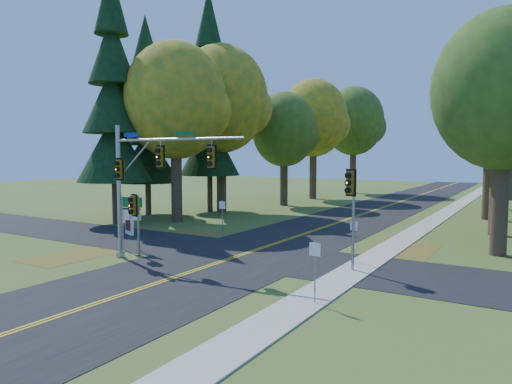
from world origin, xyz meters
The scene contains 30 objects.
ground centered at (0.00, 0.00, 0.00)m, with size 160.00×160.00×0.00m, color #3D5C20.
road_main centered at (0.00, 0.00, 0.01)m, with size 8.00×160.00×0.02m, color black.
road_cross centered at (0.00, 2.00, 0.01)m, with size 60.00×6.00×0.02m, color black.
centerline_left centered at (-0.10, 0.00, 0.03)m, with size 0.10×160.00×0.01m, color gold.
centerline_right centered at (0.10, 0.00, 0.03)m, with size 0.10×160.00×0.01m, color gold.
sidewalk_east centered at (6.20, 0.00, 0.03)m, with size 1.60×160.00×0.06m, color #9E998E.
leaf_patch_w_near centered at (-6.50, 4.00, 0.01)m, with size 4.00×6.00×0.00m, color brown.
leaf_patch_e centered at (6.80, 6.00, 0.01)m, with size 3.50×8.00×0.00m, color brown.
leaf_patch_w_far centered at (-7.50, -3.00, 0.01)m, with size 3.00×5.00×0.00m, color brown.
tree_w_a centered at (-11.13, 9.38, 9.49)m, with size 8.00×8.00×14.15m.
tree_e_a centered at (11.57, 8.77, 8.53)m, with size 7.20×7.20×12.73m.
tree_w_b centered at (-11.72, 16.29, 10.37)m, with size 8.60×8.60×15.38m.
tree_e_b centered at (10.97, 15.58, 8.90)m, with size 7.60×7.60×13.33m.
tree_w_c centered at (-9.54, 24.47, 7.94)m, with size 6.80×6.80×11.91m.
tree_e_c centered at (9.88, 23.69, 10.66)m, with size 8.80×8.80×15.79m.
tree_w_d centered at (-10.13, 33.18, 9.78)m, with size 8.20×8.20×14.56m.
tree_e_d centered at (9.26, 32.87, 8.24)m, with size 7.00×7.00×12.32m.
tree_w_e centered at (-8.92, 44.09, 10.07)m, with size 8.40×8.40×14.97m.
tree_e_e centered at (10.47, 43.58, 9.19)m, with size 7.80×7.80×13.74m.
pine_a centered at (-14.50, 6.00, 9.18)m, with size 5.60×5.60×19.48m.
pine_b centered at (-16.00, 11.00, 8.16)m, with size 5.60×5.60×17.31m.
pine_c centered at (-13.00, 16.00, 9.69)m, with size 5.60×5.60×20.56m.
traffic_mast centered at (-3.28, -1.89, 4.35)m, with size 7.44×1.12×6.76m.
east_signal_pole centered at (6.07, 1.28, 3.51)m, with size 0.53×0.62×4.64m.
ped_signal_pole centered at (-4.54, -1.50, 2.42)m, with size 0.51×0.60×3.26m.
route_sign_cluster centered at (-5.79, -0.60, 2.14)m, with size 1.39×0.38×3.04m.
info_kiosk centered at (-9.82, 3.00, 0.85)m, with size 1.20×0.66×1.71m.
reg_sign_e_north centered at (5.65, 2.93, 1.46)m, with size 0.40×0.11×2.13m.
reg_sign_e_south centered at (6.57, -3.69, 1.54)m, with size 0.43×0.09×2.26m.
reg_sign_w centered at (-4.20, 5.74, 1.61)m, with size 0.45×0.08×2.35m.
Camera 1 is at (13.00, -18.14, 5.19)m, focal length 32.00 mm.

